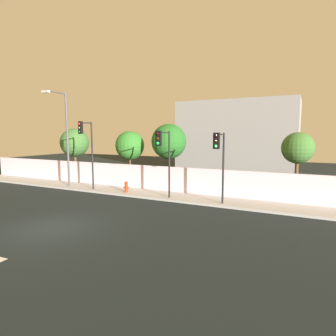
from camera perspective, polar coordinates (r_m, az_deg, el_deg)
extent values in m
plane|color=black|center=(14.31, -22.50, -11.15)|extent=(80.00, 80.00, 0.00)
cube|color=#B2B2B2|center=(20.42, -4.89, -5.14)|extent=(36.00, 2.40, 0.15)
cube|color=silver|center=(21.34, -3.12, -1.95)|extent=(36.00, 0.18, 1.80)
cylinder|color=black|center=(21.96, -15.06, 2.38)|extent=(0.12, 0.12, 5.08)
cylinder|color=black|center=(21.66, -16.26, 8.75)|extent=(0.30, 0.90, 0.08)
cube|color=black|center=(21.40, -17.26, 7.80)|extent=(0.38, 0.28, 0.90)
sphere|color=red|center=(21.35, -17.56, 8.52)|extent=(0.18, 0.18, 0.18)
sphere|color=#33260A|center=(21.34, -17.54, 7.77)|extent=(0.18, 0.18, 0.18)
sphere|color=black|center=(21.34, -17.51, 7.02)|extent=(0.18, 0.18, 0.18)
cylinder|color=black|center=(18.38, 0.26, 0.68)|extent=(0.12, 0.12, 4.36)
cylinder|color=black|center=(17.60, -0.78, 7.19)|extent=(0.11, 1.52, 0.08)
cube|color=black|center=(16.92, -1.91, 6.01)|extent=(0.34, 0.21, 0.90)
sphere|color=black|center=(16.81, -2.11, 6.93)|extent=(0.18, 0.18, 0.18)
sphere|color=#33260A|center=(16.81, -2.10, 5.97)|extent=(0.18, 0.18, 0.18)
sphere|color=#19F24C|center=(16.82, -2.10, 5.02)|extent=(0.18, 0.18, 0.18)
cylinder|color=black|center=(17.13, 11.10, -0.09)|extent=(0.12, 0.12, 4.24)
cylinder|color=black|center=(16.36, 10.56, 6.70)|extent=(0.12, 1.35, 0.08)
cube|color=black|center=(15.73, 9.78, 5.44)|extent=(0.35, 0.21, 0.90)
sphere|color=black|center=(15.61, 9.66, 6.42)|extent=(0.18, 0.18, 0.18)
sphere|color=#33260A|center=(15.61, 9.64, 5.40)|extent=(0.18, 0.18, 0.18)
sphere|color=#19F24C|center=(15.62, 9.62, 4.37)|extent=(0.18, 0.18, 0.18)
cylinder|color=#4C4C51|center=(23.89, -19.65, 5.28)|extent=(0.16, 0.16, 7.34)
cylinder|color=#4C4C51|center=(23.38, -21.70, 14.07)|extent=(0.23, 1.99, 0.10)
cube|color=beige|center=(22.67, -23.49, 13.98)|extent=(0.61, 0.28, 0.16)
cylinder|color=red|center=(20.54, -8.43, -4.02)|extent=(0.24, 0.24, 0.62)
sphere|color=red|center=(20.47, -8.45, -3.06)|extent=(0.26, 0.26, 0.26)
cylinder|color=red|center=(20.63, -8.82, -3.89)|extent=(0.10, 0.09, 0.09)
cylinder|color=red|center=(20.44, -8.04, -3.98)|extent=(0.10, 0.09, 0.09)
cylinder|color=brown|center=(28.00, -18.21, 0.53)|extent=(0.23, 0.23, 2.80)
sphere|color=#39692E|center=(27.86, -18.37, 4.88)|extent=(2.64, 2.64, 2.64)
cylinder|color=brown|center=(24.09, -7.66, -0.27)|extent=(0.16, 0.16, 2.71)
sphere|color=#2F7728|center=(23.93, -7.74, 4.53)|extent=(2.42, 2.42, 2.42)
cylinder|color=brown|center=(22.25, 0.18, -0.42)|extent=(0.15, 0.15, 2.99)
sphere|color=#236422|center=(22.08, 0.19, 5.39)|extent=(2.74, 2.74, 2.74)
cylinder|color=brown|center=(20.02, 24.48, -2.00)|extent=(0.23, 0.23, 2.88)
sphere|color=#3B6C2C|center=(19.84, 24.76, 3.70)|extent=(2.01, 2.01, 2.01)
cube|color=gray|center=(33.16, 13.82, 6.06)|extent=(12.81, 6.00, 7.97)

